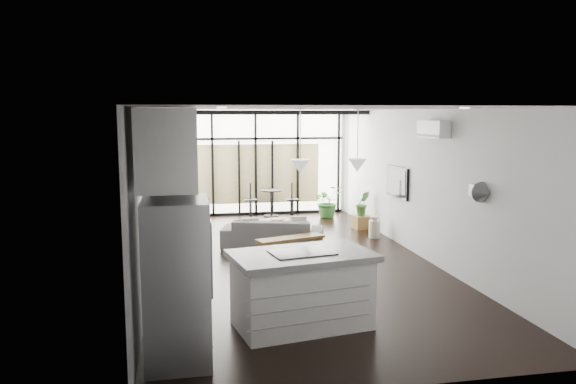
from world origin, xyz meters
name	(u,v)px	position (x,y,z in m)	size (l,w,h in m)	color
floor	(291,260)	(0.00, 0.00, 0.00)	(5.00, 10.00, 0.00)	black
ceiling	(291,109)	(0.00, 0.00, 2.80)	(5.00, 10.00, 0.00)	silver
wall_left	(151,190)	(-2.50, 0.00, 1.40)	(0.02, 10.00, 2.80)	silver
wall_right	(419,183)	(2.50, 0.00, 1.40)	(0.02, 10.00, 2.80)	silver
wall_back	(255,163)	(0.00, 5.00, 1.40)	(5.00, 0.02, 2.80)	silver
wall_front	(392,252)	(0.00, -5.00, 1.40)	(5.00, 0.02, 2.80)	silver
glazing	(256,163)	(0.00, 4.88, 1.40)	(5.00, 0.20, 2.80)	black
skylight	(260,111)	(0.00, 4.00, 2.77)	(4.70, 1.90, 0.06)	silver
neighbour_building	(255,174)	(0.00, 4.95, 1.10)	(3.50, 0.02, 1.60)	#F3DC98
island	(302,290)	(-0.50, -3.21, 0.49)	(1.78, 1.05, 0.97)	silver
cooktop	(302,252)	(-0.50, -3.21, 0.98)	(0.78, 0.52, 0.01)	black
fridge	(177,282)	(-2.05, -3.95, 0.91)	(0.70, 0.88, 1.82)	#A7A8AD
appliance_column	(175,249)	(-2.08, -3.05, 1.06)	(0.55, 0.57, 2.12)	silver
upper_cabinets	(167,147)	(-2.12, -3.50, 2.35)	(0.62, 1.75, 0.86)	silver
pendant_left	(300,166)	(-0.40, -2.65, 2.02)	(0.26, 0.26, 0.18)	silver
pendant_right	(357,165)	(0.40, -2.65, 2.02)	(0.26, 0.26, 0.18)	silver
sofa	(273,228)	(-0.17, 1.08, 0.40)	(2.04, 0.60, 0.80)	#505053
console_bench	(291,248)	(0.01, 0.08, 0.21)	(1.33, 0.33, 0.43)	brown
pouf	(277,230)	(0.05, 1.77, 0.22)	(0.55, 0.55, 0.44)	beige
crate	(362,222)	(2.23, 2.55, 0.15)	(0.40, 0.40, 0.31)	brown
plant_tall	(328,205)	(1.79, 4.08, 0.33)	(0.77, 0.86, 0.67)	#326B2D
plant_crate	(363,210)	(2.23, 2.55, 0.44)	(0.33, 0.60, 0.27)	#326B2D
milk_can	(374,227)	(2.18, 1.53, 0.24)	(0.25, 0.25, 0.48)	beige
bistro_set	(271,202)	(0.36, 4.52, 0.38)	(1.59, 0.63, 0.76)	black
tv	(397,182)	(2.46, 1.00, 1.30)	(0.05, 1.10, 0.65)	black
ac_unit	(434,129)	(2.38, -0.80, 2.45)	(0.22, 0.90, 0.30)	white
framed_art	(151,185)	(-2.47, -0.50, 1.55)	(0.04, 0.70, 0.90)	black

